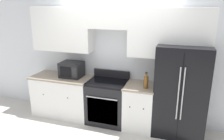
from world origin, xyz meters
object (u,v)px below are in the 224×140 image
Objects in this scene: oven_range at (107,101)px; bottle at (146,82)px; refrigerator at (181,91)px; microwave at (72,69)px.

oven_range is 0.98m from bottle.
refrigerator reaches higher than oven_range.
microwave is (-2.23, 0.02, 0.20)m from refrigerator.
oven_range is 2.31× the size of microwave.
refrigerator reaches higher than microwave.
oven_range is 1.47m from refrigerator.
refrigerator is (1.41, 0.03, 0.40)m from oven_range.
microwave reaches higher than bottle.
oven_range is 0.62× the size of refrigerator.
refrigerator is 3.75× the size of microwave.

